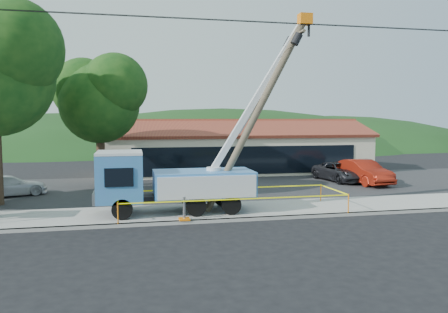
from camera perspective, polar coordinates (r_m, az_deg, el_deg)
ground at (r=18.38m, az=4.05°, el=-9.89°), size 120.00×120.00×0.00m
curb at (r=20.33m, az=2.42°, el=-8.21°), size 60.00×0.25×0.15m
sidewalk at (r=22.13m, az=1.20°, el=-7.11°), size 60.00×4.00×0.15m
parking_lot at (r=29.85m, az=-2.27°, el=-4.00°), size 60.00×12.00×0.10m
strip_mall at (r=38.21m, az=1.65°, el=0.74°), size 22.50×8.53×4.67m
tree_lot at (r=30.19m, az=-15.98°, el=7.64°), size 6.30×5.60×8.94m
hill_west at (r=72.94m, az=-19.77°, el=1.00°), size 78.40×56.00×28.00m
hill_center at (r=73.75m, az=-0.16°, el=1.33°), size 89.60×64.00×32.00m
hill_east at (r=80.21m, az=13.98°, el=1.48°), size 72.80×52.00×26.00m
utility_truck at (r=21.31m, az=-6.85°, el=-2.92°), size 10.60×4.05×9.73m
leaning_pole at (r=21.78m, az=4.85°, el=6.73°), size 5.28×1.95×9.63m
caution_tape at (r=21.65m, az=1.03°, el=-5.29°), size 10.94×3.23×0.93m
car_silver at (r=27.83m, az=-5.65°, el=-4.78°), size 2.51×4.40×1.41m
car_red at (r=32.60m, az=17.60°, el=-3.56°), size 2.35×5.28×1.68m
car_white at (r=29.10m, az=-26.24°, el=-4.85°), size 4.57×3.31×1.23m
car_dark at (r=33.41m, az=14.92°, el=-3.29°), size 2.91×5.25×1.39m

